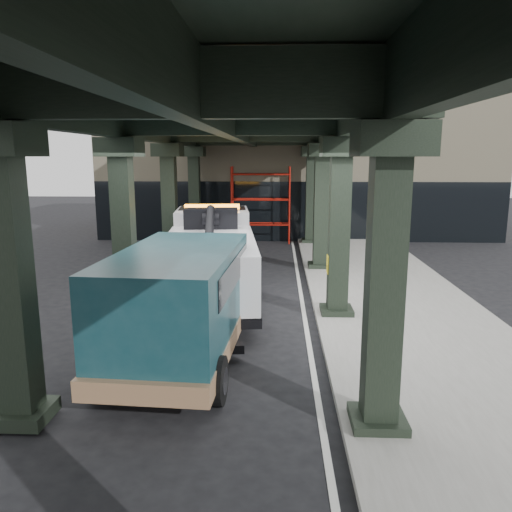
# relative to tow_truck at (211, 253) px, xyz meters

# --- Properties ---
(ground) EXTENTS (90.00, 90.00, 0.00)m
(ground) POSITION_rel_tow_truck_xyz_m (1.22, -3.98, -1.46)
(ground) COLOR black
(ground) RESTS_ON ground
(sidewalk) EXTENTS (5.00, 40.00, 0.15)m
(sidewalk) POSITION_rel_tow_truck_xyz_m (5.72, -1.98, -1.38)
(sidewalk) COLOR gray
(sidewalk) RESTS_ON ground
(lane_stripe) EXTENTS (0.12, 38.00, 0.01)m
(lane_stripe) POSITION_rel_tow_truck_xyz_m (2.92, -1.98, -1.45)
(lane_stripe) COLOR silver
(lane_stripe) RESTS_ON ground
(viaduct) EXTENTS (7.40, 32.00, 6.40)m
(viaduct) POSITION_rel_tow_truck_xyz_m (0.82, -1.98, 4.00)
(viaduct) COLOR black
(viaduct) RESTS_ON ground
(building) EXTENTS (22.00, 10.00, 8.00)m
(building) POSITION_rel_tow_truck_xyz_m (3.22, 16.02, 2.54)
(building) COLOR #C6B793
(building) RESTS_ON ground
(scaffolding) EXTENTS (3.08, 0.88, 4.00)m
(scaffolding) POSITION_rel_tow_truck_xyz_m (1.22, 10.67, 0.65)
(scaffolding) COLOR #B6190E
(scaffolding) RESTS_ON ground
(tow_truck) EXTENTS (3.45, 9.31, 2.99)m
(tow_truck) POSITION_rel_tow_truck_xyz_m (0.00, 0.00, 0.00)
(tow_truck) COLOR black
(tow_truck) RESTS_ON ground
(towed_van) EXTENTS (2.87, 6.47, 2.57)m
(towed_van) POSITION_rel_tow_truck_xyz_m (0.05, -5.08, -0.07)
(towed_van) COLOR #11363E
(towed_van) RESTS_ON ground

